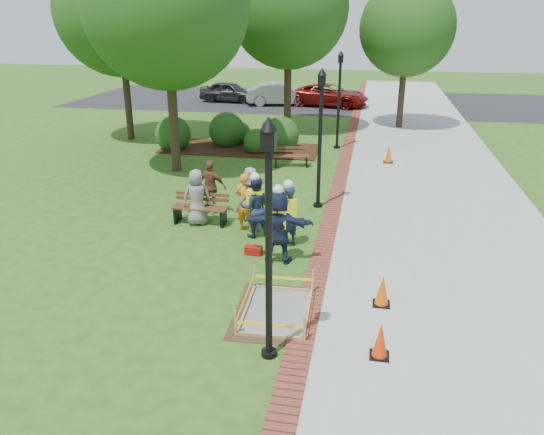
% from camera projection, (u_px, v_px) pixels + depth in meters
% --- Properties ---
extents(ground, '(100.00, 100.00, 0.00)m').
position_uv_depth(ground, '(241.00, 274.00, 12.41)').
color(ground, '#285116').
rests_on(ground, ground).
extents(sidewalk, '(6.00, 60.00, 0.02)m').
position_uv_depth(sidewalk, '(427.00, 170.00, 20.70)').
color(sidewalk, '#9E9E99').
rests_on(sidewalk, ground).
extents(brick_edging, '(0.50, 60.00, 0.03)m').
position_uv_depth(brick_edging, '(344.00, 166.00, 21.27)').
color(brick_edging, maroon).
rests_on(brick_edging, ground).
extents(mulch_bed, '(7.00, 3.00, 0.05)m').
position_uv_depth(mulch_bed, '(241.00, 149.00, 23.94)').
color(mulch_bed, '#381E0F').
rests_on(mulch_bed, ground).
extents(parking_lot, '(36.00, 12.00, 0.01)m').
position_uv_depth(parking_lot, '(334.00, 101.00, 37.18)').
color(parking_lot, black).
rests_on(parking_lot, ground).
extents(wet_concrete_pad, '(1.78, 2.36, 0.55)m').
position_uv_depth(wet_concrete_pad, '(277.00, 302.00, 10.72)').
color(wet_concrete_pad, '#47331E').
rests_on(wet_concrete_pad, ground).
extents(bench_near, '(1.61, 0.56, 0.87)m').
position_uv_depth(bench_near, '(200.00, 214.00, 15.33)').
color(bench_near, brown).
rests_on(bench_near, ground).
extents(bench_far, '(1.47, 0.72, 0.76)m').
position_uv_depth(bench_far, '(291.00, 160.00, 21.14)').
color(bench_far, brown).
rests_on(bench_far, ground).
extents(cone_front, '(0.35, 0.35, 0.69)m').
position_uv_depth(cone_front, '(380.00, 341.00, 9.28)').
color(cone_front, black).
rests_on(cone_front, ground).
extents(cone_back, '(0.36, 0.36, 0.71)m').
position_uv_depth(cone_back, '(382.00, 291.00, 10.95)').
color(cone_back, black).
rests_on(cone_back, ground).
extents(cone_far, '(0.39, 0.39, 0.76)m').
position_uv_depth(cone_far, '(389.00, 154.00, 21.58)').
color(cone_far, black).
rests_on(cone_far, ground).
extents(toolbox, '(0.44, 0.26, 0.21)m').
position_uv_depth(toolbox, '(254.00, 250.00, 13.39)').
color(toolbox, maroon).
rests_on(toolbox, ground).
extents(lamp_near, '(0.28, 0.28, 4.26)m').
position_uv_depth(lamp_near, '(269.00, 226.00, 8.56)').
color(lamp_near, black).
rests_on(lamp_near, ground).
extents(lamp_mid, '(0.28, 0.28, 4.26)m').
position_uv_depth(lamp_mid, '(320.00, 129.00, 15.89)').
color(lamp_mid, black).
rests_on(lamp_mid, ground).
extents(lamp_far, '(0.28, 0.28, 4.26)m').
position_uv_depth(lamp_far, '(339.00, 93.00, 23.23)').
color(lamp_far, black).
rests_on(lamp_far, ground).
extents(tree_left, '(5.89, 5.89, 8.95)m').
position_uv_depth(tree_left, '(166.00, 5.00, 18.52)').
color(tree_left, '#3D2D1E').
rests_on(tree_left, ground).
extents(tree_back, '(5.82, 5.82, 8.92)m').
position_uv_depth(tree_back, '(289.00, 8.00, 25.53)').
color(tree_back, '#3D2D1E').
rests_on(tree_back, ground).
extents(tree_right, '(4.82, 4.82, 7.46)m').
position_uv_depth(tree_right, '(407.00, 28.00, 26.82)').
color(tree_right, '#3D2D1E').
rests_on(tree_right, ground).
extents(tree_far, '(5.77, 5.77, 8.71)m').
position_uv_depth(tree_far, '(119.00, 12.00, 23.85)').
color(tree_far, '#3D2D1E').
rests_on(tree_far, ground).
extents(shrub_a, '(1.60, 1.60, 1.60)m').
position_uv_depth(shrub_a, '(174.00, 149.00, 23.98)').
color(shrub_a, '#1C4B15').
rests_on(shrub_a, ground).
extents(shrub_b, '(1.65, 1.65, 1.65)m').
position_uv_depth(shrub_b, '(227.00, 145.00, 24.64)').
color(shrub_b, '#1C4B15').
rests_on(shrub_b, ground).
extents(shrub_c, '(1.13, 1.13, 1.13)m').
position_uv_depth(shrub_c, '(257.00, 152.00, 23.36)').
color(shrub_c, '#1C4B15').
rests_on(shrub_c, ground).
extents(shrub_d, '(1.62, 1.62, 1.62)m').
position_uv_depth(shrub_d, '(281.00, 150.00, 23.77)').
color(shrub_d, '#1C4B15').
rests_on(shrub_d, ground).
extents(shrub_e, '(1.13, 1.13, 1.13)m').
position_uv_depth(shrub_e, '(239.00, 143.00, 25.02)').
color(shrub_e, '#1C4B15').
rests_on(shrub_e, ground).
extents(casual_person_a, '(0.60, 0.48, 1.62)m').
position_uv_depth(casual_person_a, '(197.00, 197.00, 15.10)').
color(casual_person_a, gray).
rests_on(casual_person_a, ground).
extents(casual_person_b, '(0.59, 0.44, 1.68)m').
position_uv_depth(casual_person_b, '(245.00, 202.00, 14.62)').
color(casual_person_b, orange).
rests_on(casual_person_b, ground).
extents(casual_person_c, '(0.57, 0.61, 1.62)m').
position_uv_depth(casual_person_c, '(250.00, 194.00, 15.36)').
color(casual_person_c, white).
rests_on(casual_person_c, ground).
extents(casual_person_d, '(0.55, 0.38, 1.64)m').
position_uv_depth(casual_person_d, '(211.00, 187.00, 15.97)').
color(casual_person_d, brown).
rests_on(casual_person_d, ground).
extents(casual_person_e, '(0.54, 0.36, 1.63)m').
position_uv_depth(casual_person_e, '(254.00, 203.00, 14.64)').
color(casual_person_e, '#3A4266').
rests_on(casual_person_e, ground).
extents(hivis_worker_a, '(0.60, 0.40, 1.98)m').
position_uv_depth(hivis_worker_a, '(278.00, 225.00, 12.69)').
color(hivis_worker_a, '#17273C').
rests_on(hivis_worker_a, ground).
extents(hivis_worker_b, '(0.60, 0.63, 1.81)m').
position_uv_depth(hivis_worker_b, '(288.00, 213.00, 13.62)').
color(hivis_worker_b, '#1A1F45').
rests_on(hivis_worker_b, ground).
extents(hivis_worker_c, '(0.61, 0.48, 1.81)m').
position_uv_depth(hivis_worker_c, '(255.00, 205.00, 14.21)').
color(hivis_worker_c, '#161B39').
rests_on(hivis_worker_c, ground).
extents(parked_car_a, '(2.50, 4.87, 1.53)m').
position_uv_depth(parked_car_a, '(230.00, 102.00, 36.85)').
color(parked_car_a, black).
rests_on(parked_car_a, ground).
extents(parked_car_b, '(3.07, 5.25, 1.61)m').
position_uv_depth(parked_car_b, '(280.00, 105.00, 35.57)').
color(parked_car_b, '#949498').
rests_on(parked_car_b, ground).
extents(parked_car_c, '(3.05, 5.13, 1.56)m').
position_uv_depth(parked_car_c, '(329.00, 106.00, 35.17)').
color(parked_car_c, maroon).
rests_on(parked_car_c, ground).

